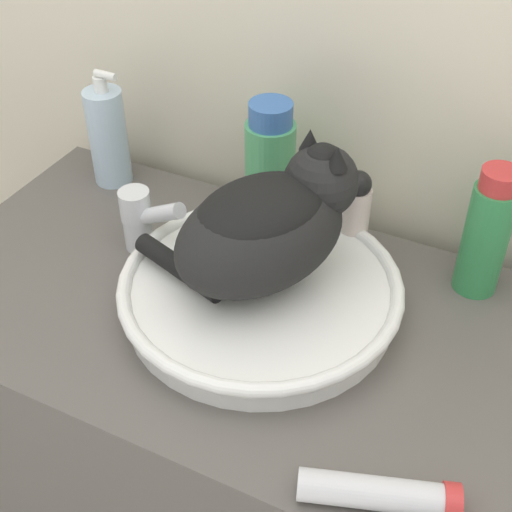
{
  "coord_description": "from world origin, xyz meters",
  "views": [
    {
      "loc": [
        0.28,
        -0.38,
        1.59
      ],
      "look_at": [
        -0.04,
        0.26,
        1.0
      ],
      "focal_mm": 50.0,
      "sensor_mm": 36.0,
      "label": 1
    }
  ],
  "objects_px": {
    "mouthwash_bottle": "(270,170)",
    "deodorant_stick": "(355,213)",
    "faucet": "(141,218)",
    "cat": "(268,223)",
    "soap_pump_bottle": "(108,136)",
    "cream_tube": "(380,494)",
    "shampoo_bottle_tall": "(486,234)"
  },
  "relations": [
    {
      "from": "mouthwash_bottle",
      "to": "deodorant_stick",
      "type": "xyz_separation_m",
      "value": [
        0.14,
        0.0,
        -0.03
      ]
    },
    {
      "from": "mouthwash_bottle",
      "to": "faucet",
      "type": "bearing_deg",
      "value": -136.44
    },
    {
      "from": "cat",
      "to": "soap_pump_bottle",
      "type": "distance_m",
      "value": 0.41
    },
    {
      "from": "deodorant_stick",
      "to": "mouthwash_bottle",
      "type": "bearing_deg",
      "value": 180.0
    },
    {
      "from": "faucet",
      "to": "soap_pump_bottle",
      "type": "xyz_separation_m",
      "value": [
        -0.15,
        0.14,
        0.03
      ]
    },
    {
      "from": "cat",
      "to": "faucet",
      "type": "xyz_separation_m",
      "value": [
        -0.22,
        0.03,
        -0.08
      ]
    },
    {
      "from": "soap_pump_bottle",
      "to": "cream_tube",
      "type": "distance_m",
      "value": 0.74
    },
    {
      "from": "faucet",
      "to": "mouthwash_bottle",
      "type": "xyz_separation_m",
      "value": [
        0.15,
        0.14,
        0.05
      ]
    },
    {
      "from": "faucet",
      "to": "cream_tube",
      "type": "relative_size",
      "value": 0.69
    },
    {
      "from": "mouthwash_bottle",
      "to": "cream_tube",
      "type": "bearing_deg",
      "value": -51.08
    },
    {
      "from": "mouthwash_bottle",
      "to": "soap_pump_bottle",
      "type": "bearing_deg",
      "value": 180.0
    },
    {
      "from": "cream_tube",
      "to": "shampoo_bottle_tall",
      "type": "bearing_deg",
      "value": 88.6
    },
    {
      "from": "shampoo_bottle_tall",
      "to": "soap_pump_bottle",
      "type": "bearing_deg",
      "value": 180.0
    },
    {
      "from": "faucet",
      "to": "mouthwash_bottle",
      "type": "bearing_deg",
      "value": 53.27
    },
    {
      "from": "cream_tube",
      "to": "soap_pump_bottle",
      "type": "bearing_deg",
      "value": 147.49
    },
    {
      "from": "mouthwash_bottle",
      "to": "soap_pump_bottle",
      "type": "relative_size",
      "value": 1.05
    },
    {
      "from": "faucet",
      "to": "cream_tube",
      "type": "bearing_deg",
      "value": -19.12
    },
    {
      "from": "deodorant_stick",
      "to": "cream_tube",
      "type": "relative_size",
      "value": 0.81
    },
    {
      "from": "faucet",
      "to": "deodorant_stick",
      "type": "relative_size",
      "value": 0.86
    },
    {
      "from": "soap_pump_bottle",
      "to": "shampoo_bottle_tall",
      "type": "bearing_deg",
      "value": -0.0
    },
    {
      "from": "deodorant_stick",
      "to": "soap_pump_bottle",
      "type": "bearing_deg",
      "value": 180.0
    },
    {
      "from": "mouthwash_bottle",
      "to": "soap_pump_bottle",
      "type": "xyz_separation_m",
      "value": [
        -0.3,
        0.0,
        -0.02
      ]
    },
    {
      "from": "cream_tube",
      "to": "faucet",
      "type": "bearing_deg",
      "value": 151.17
    },
    {
      "from": "deodorant_stick",
      "to": "soap_pump_bottle",
      "type": "relative_size",
      "value": 0.69
    },
    {
      "from": "soap_pump_bottle",
      "to": "cat",
      "type": "bearing_deg",
      "value": -23.6
    },
    {
      "from": "shampoo_bottle_tall",
      "to": "faucet",
      "type": "bearing_deg",
      "value": -163.68
    },
    {
      "from": "shampoo_bottle_tall",
      "to": "soap_pump_bottle",
      "type": "relative_size",
      "value": 0.96
    },
    {
      "from": "cat",
      "to": "cream_tube",
      "type": "bearing_deg",
      "value": -105.12
    },
    {
      "from": "shampoo_bottle_tall",
      "to": "mouthwash_bottle",
      "type": "bearing_deg",
      "value": 180.0
    },
    {
      "from": "cat",
      "to": "shampoo_bottle_tall",
      "type": "bearing_deg",
      "value": -28.67
    },
    {
      "from": "faucet",
      "to": "deodorant_stick",
      "type": "bearing_deg",
      "value": 35.6
    },
    {
      "from": "mouthwash_bottle",
      "to": "soap_pump_bottle",
      "type": "height_order",
      "value": "mouthwash_bottle"
    }
  ]
}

